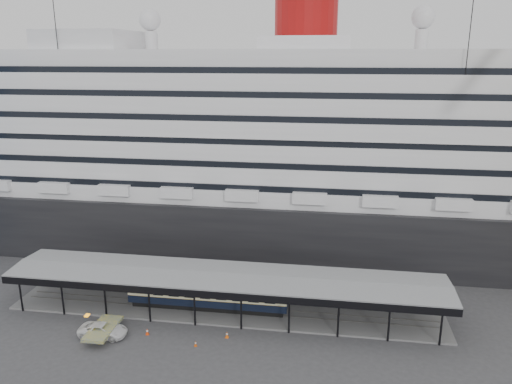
# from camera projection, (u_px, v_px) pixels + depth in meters

# --- Properties ---
(ground) EXTENTS (200.00, 200.00, 0.00)m
(ground) POSITION_uv_depth(u_px,v_px,m) (216.00, 331.00, 60.15)
(ground) COLOR #38383A
(ground) RESTS_ON ground
(cruise_ship) EXTENTS (130.00, 30.00, 43.90)m
(cruise_ship) POSITION_uv_depth(u_px,v_px,m) (257.00, 137.00, 85.69)
(cruise_ship) COLOR black
(cruise_ship) RESTS_ON ground
(platform_canopy) EXTENTS (56.00, 9.18, 5.30)m
(platform_canopy) POSITION_uv_depth(u_px,v_px,m) (225.00, 294.00, 64.28)
(platform_canopy) COLOR slate
(platform_canopy) RESTS_ON ground
(port_truck) EXTENTS (5.72, 2.68, 1.58)m
(port_truck) POSITION_uv_depth(u_px,v_px,m) (103.00, 330.00, 58.84)
(port_truck) COLOR white
(port_truck) RESTS_ON ground
(pullman_carriage) EXTENTS (20.80, 2.91, 20.41)m
(pullman_carriage) POSITION_uv_depth(u_px,v_px,m) (208.00, 292.00, 64.58)
(pullman_carriage) COLOR black
(pullman_carriage) RESTS_ON ground
(traffic_cone_left) EXTENTS (0.54, 0.54, 0.80)m
(traffic_cone_left) POSITION_uv_depth(u_px,v_px,m) (147.00, 331.00, 59.27)
(traffic_cone_left) COLOR #E9400C
(traffic_cone_left) RESTS_ON ground
(traffic_cone_mid) EXTENTS (0.44, 0.44, 0.66)m
(traffic_cone_mid) POSITION_uv_depth(u_px,v_px,m) (196.00, 344.00, 56.93)
(traffic_cone_mid) COLOR #D14E0B
(traffic_cone_mid) RESTS_ON ground
(traffic_cone_right) EXTENTS (0.42, 0.42, 0.80)m
(traffic_cone_right) POSITION_uv_depth(u_px,v_px,m) (227.00, 335.00, 58.63)
(traffic_cone_right) COLOR #EE5E0D
(traffic_cone_right) RESTS_ON ground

